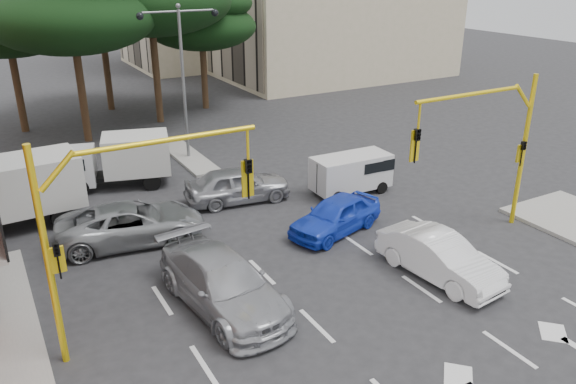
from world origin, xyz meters
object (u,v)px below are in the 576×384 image
at_px(box_truck_a, 8,196).
at_px(box_truck_b, 117,162).
at_px(car_silver_cross_a, 132,223).
at_px(car_blue_compact, 336,215).
at_px(car_silver_wagon, 223,283).
at_px(van_white, 351,174).
at_px(signal_mast_right, 494,137).
at_px(car_white_hatch, 439,257).
at_px(car_silver_cross_b, 238,185).
at_px(street_lamp_center, 181,56).
at_px(signal_mast_left, 118,213).

xyz_separation_m(box_truck_a, box_truck_b, (4.81, 2.46, -0.18)).
xyz_separation_m(car_silver_cross_a, box_truck_b, (0.99, 5.93, 0.46)).
height_order(car_blue_compact, box_truck_b, box_truck_b).
relative_size(box_truck_a, box_truck_b, 1.15).
distance_m(car_silver_wagon, box_truck_a, 10.44).
relative_size(car_silver_wagon, van_white, 1.55).
bearing_deg(box_truck_a, car_blue_compact, -124.38).
relative_size(signal_mast_right, box_truck_b, 1.22).
bearing_deg(van_white, car_blue_compact, -41.81).
xyz_separation_m(car_white_hatch, box_truck_b, (-7.19, 13.50, 0.47)).
bearing_deg(car_white_hatch, car_silver_cross_b, 102.79).
relative_size(car_blue_compact, car_silver_cross_a, 0.77).
bearing_deg(car_silver_wagon, box_truck_a, 112.87).
bearing_deg(car_silver_cross_a, car_silver_wagon, -158.64).
bearing_deg(car_silver_cross_b, box_truck_b, 50.79).
relative_size(car_white_hatch, van_white, 1.25).
height_order(street_lamp_center, car_silver_cross_a, street_lamp_center).
bearing_deg(signal_mast_left, car_silver_cross_a, 74.73).
bearing_deg(car_silver_wagon, van_white, 26.41).
height_order(signal_mast_right, van_white, signal_mast_right).
relative_size(street_lamp_center, car_white_hatch, 1.73).
height_order(signal_mast_right, signal_mast_left, same).
relative_size(signal_mast_left, car_silver_wagon, 1.08).
xyz_separation_m(car_silver_cross_a, car_silver_cross_b, (5.06, 1.53, 0.03)).
xyz_separation_m(signal_mast_right, car_blue_compact, (-4.91, 2.83, -3.17)).
relative_size(van_white, box_truck_b, 0.73).
distance_m(street_lamp_center, car_silver_wagon, 15.00).
height_order(signal_mast_right, car_silver_cross_b, signal_mast_right).
distance_m(car_blue_compact, car_silver_wagon, 6.36).
distance_m(car_blue_compact, box_truck_b, 10.90).
bearing_deg(signal_mast_right, box_truck_b, 132.86).
bearing_deg(signal_mast_right, car_silver_wagon, 178.46).
xyz_separation_m(signal_mast_left, car_silver_cross_b, (6.68, 7.46, -3.11)).
distance_m(street_lamp_center, car_blue_compact, 12.28).
xyz_separation_m(car_silver_wagon, car_silver_cross_a, (-1.25, 5.64, -0.06)).
bearing_deg(car_silver_cross_b, box_truck_a, 85.66).
relative_size(signal_mast_left, car_white_hatch, 1.34).
distance_m(street_lamp_center, car_silver_cross_b, 8.03).
relative_size(signal_mast_left, box_truck_b, 1.22).
distance_m(car_silver_wagon, box_truck_b, 11.58).
distance_m(car_silver_cross_a, car_silver_cross_b, 5.29).
bearing_deg(car_white_hatch, street_lamp_center, 94.71).
bearing_deg(car_white_hatch, box_truck_b, 111.91).
height_order(car_silver_wagon, car_silver_cross_a, car_silver_wagon).
bearing_deg(car_silver_cross_b, signal_mast_left, 146.12).
bearing_deg(signal_mast_right, street_lamp_center, 115.91).
xyz_separation_m(van_white, box_truck_a, (-13.78, 3.53, 0.50)).
height_order(box_truck_a, box_truck_b, box_truck_a).
xyz_separation_m(car_white_hatch, car_silver_cross_a, (-8.19, 7.57, 0.01)).
bearing_deg(box_truck_a, car_silver_cross_b, -105.61).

